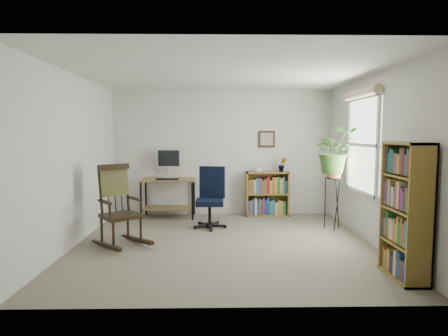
{
  "coord_description": "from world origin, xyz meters",
  "views": [
    {
      "loc": [
        -0.1,
        -5.24,
        1.56
      ],
      "look_at": [
        0.0,
        0.4,
        1.05
      ],
      "focal_mm": 30.0,
      "sensor_mm": 36.0,
      "label": 1
    }
  ],
  "objects_px": {
    "desk": "(168,198)",
    "low_bookshelf": "(267,194)",
    "rocking_chair": "(121,205)",
    "office_chair": "(210,197)",
    "tall_bookshelf": "(406,211)"
  },
  "relations": [
    {
      "from": "desk",
      "to": "low_bookshelf",
      "type": "relative_size",
      "value": 1.19
    },
    {
      "from": "rocking_chair",
      "to": "desk",
      "type": "bearing_deg",
      "value": 38.06
    },
    {
      "from": "rocking_chair",
      "to": "low_bookshelf",
      "type": "bearing_deg",
      "value": 1.09
    },
    {
      "from": "rocking_chair",
      "to": "low_bookshelf",
      "type": "xyz_separation_m",
      "value": [
        2.31,
        1.88,
        -0.15
      ]
    },
    {
      "from": "desk",
      "to": "low_bookshelf",
      "type": "height_order",
      "value": "low_bookshelf"
    },
    {
      "from": "desk",
      "to": "rocking_chair",
      "type": "height_order",
      "value": "rocking_chair"
    },
    {
      "from": "office_chair",
      "to": "rocking_chair",
      "type": "bearing_deg",
      "value": -130.33
    },
    {
      "from": "rocking_chair",
      "to": "low_bookshelf",
      "type": "relative_size",
      "value": 1.36
    },
    {
      "from": "low_bookshelf",
      "to": "tall_bookshelf",
      "type": "bearing_deg",
      "value": -71.3
    },
    {
      "from": "desk",
      "to": "tall_bookshelf",
      "type": "xyz_separation_m",
      "value": [
        2.94,
        -3.03,
        0.37
      ]
    },
    {
      "from": "office_chair",
      "to": "tall_bookshelf",
      "type": "relative_size",
      "value": 0.7
    },
    {
      "from": "rocking_chair",
      "to": "low_bookshelf",
      "type": "distance_m",
      "value": 2.98
    },
    {
      "from": "office_chair",
      "to": "tall_bookshelf",
      "type": "distance_m",
      "value": 3.11
    },
    {
      "from": "office_chair",
      "to": "low_bookshelf",
      "type": "bearing_deg",
      "value": 51.84
    },
    {
      "from": "desk",
      "to": "rocking_chair",
      "type": "relative_size",
      "value": 0.88
    }
  ]
}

